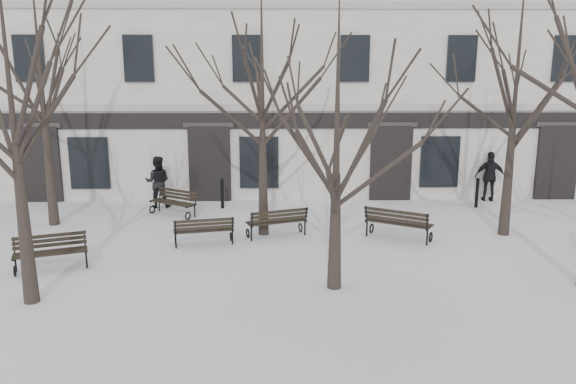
{
  "coord_description": "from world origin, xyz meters",
  "views": [
    {
      "loc": [
        -0.94,
        -13.41,
        5.05
      ],
      "look_at": [
        -0.59,
        3.0,
        1.42
      ],
      "focal_mm": 35.0,
      "sensor_mm": 36.0,
      "label": 1
    }
  ],
  "objects_px": {
    "bench_1": "(204,230)",
    "bench_4": "(277,221)",
    "tree_1": "(337,115)",
    "bench_3": "(174,201)",
    "bench_0": "(51,251)",
    "bench_2": "(398,222)",
    "tree_0": "(10,90)"
  },
  "relations": [
    {
      "from": "bench_1",
      "to": "bench_4",
      "type": "height_order",
      "value": "bench_4"
    },
    {
      "from": "tree_1",
      "to": "bench_3",
      "type": "bearing_deg",
      "value": 125.98
    },
    {
      "from": "bench_0",
      "to": "bench_3",
      "type": "relative_size",
      "value": 1.03
    },
    {
      "from": "bench_0",
      "to": "bench_2",
      "type": "distance_m",
      "value": 9.7
    },
    {
      "from": "bench_2",
      "to": "bench_1",
      "type": "bearing_deg",
      "value": 35.14
    },
    {
      "from": "tree_0",
      "to": "bench_4",
      "type": "xyz_separation_m",
      "value": [
        5.44,
        4.77,
        -4.12
      ]
    },
    {
      "from": "bench_0",
      "to": "bench_4",
      "type": "xyz_separation_m",
      "value": [
        5.81,
        2.68,
        0.01
      ]
    },
    {
      "from": "tree_1",
      "to": "bench_4",
      "type": "xyz_separation_m",
      "value": [
        -1.33,
        4.08,
        -3.55
      ]
    },
    {
      "from": "tree_0",
      "to": "bench_3",
      "type": "height_order",
      "value": "tree_0"
    },
    {
      "from": "bench_3",
      "to": "bench_4",
      "type": "bearing_deg",
      "value": -3.88
    },
    {
      "from": "bench_0",
      "to": "bench_2",
      "type": "bearing_deg",
      "value": -6.03
    },
    {
      "from": "tree_1",
      "to": "bench_0",
      "type": "bearing_deg",
      "value": 168.92
    },
    {
      "from": "tree_0",
      "to": "tree_1",
      "type": "xyz_separation_m",
      "value": [
        6.76,
        0.69,
        -0.57
      ]
    },
    {
      "from": "tree_1",
      "to": "bench_4",
      "type": "bearing_deg",
      "value": 108.01
    },
    {
      "from": "tree_0",
      "to": "bench_4",
      "type": "relative_size",
      "value": 3.85
    },
    {
      "from": "bench_1",
      "to": "bench_3",
      "type": "distance_m",
      "value": 3.8
    },
    {
      "from": "tree_0",
      "to": "bench_4",
      "type": "height_order",
      "value": "tree_0"
    },
    {
      "from": "bench_1",
      "to": "bench_4",
      "type": "bearing_deg",
      "value": -172.26
    },
    {
      "from": "tree_1",
      "to": "bench_3",
      "type": "xyz_separation_m",
      "value": [
        -4.94,
        6.8,
        -3.56
      ]
    },
    {
      "from": "tree_0",
      "to": "bench_0",
      "type": "bearing_deg",
      "value": 99.97
    },
    {
      "from": "tree_1",
      "to": "bench_0",
      "type": "height_order",
      "value": "tree_1"
    },
    {
      "from": "tree_1",
      "to": "bench_2",
      "type": "bearing_deg",
      "value": 58.39
    },
    {
      "from": "bench_1",
      "to": "bench_3",
      "type": "bearing_deg",
      "value": -79.5
    },
    {
      "from": "bench_0",
      "to": "bench_3",
      "type": "height_order",
      "value": "bench_0"
    },
    {
      "from": "bench_2",
      "to": "bench_3",
      "type": "height_order",
      "value": "bench_2"
    },
    {
      "from": "bench_1",
      "to": "tree_1",
      "type": "bearing_deg",
      "value": 124.0
    },
    {
      "from": "bench_0",
      "to": "bench_1",
      "type": "relative_size",
      "value": 1.04
    },
    {
      "from": "bench_3",
      "to": "bench_4",
      "type": "xyz_separation_m",
      "value": [
        3.61,
        -2.72,
        0.02
      ]
    },
    {
      "from": "bench_3",
      "to": "bench_4",
      "type": "relative_size",
      "value": 0.94
    },
    {
      "from": "bench_3",
      "to": "bench_0",
      "type": "bearing_deg",
      "value": -78.94
    },
    {
      "from": "tree_1",
      "to": "bench_2",
      "type": "xyz_separation_m",
      "value": [
        2.29,
        3.72,
        -3.51
      ]
    },
    {
      "from": "bench_1",
      "to": "bench_3",
      "type": "height_order",
      "value": "bench_3"
    }
  ]
}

